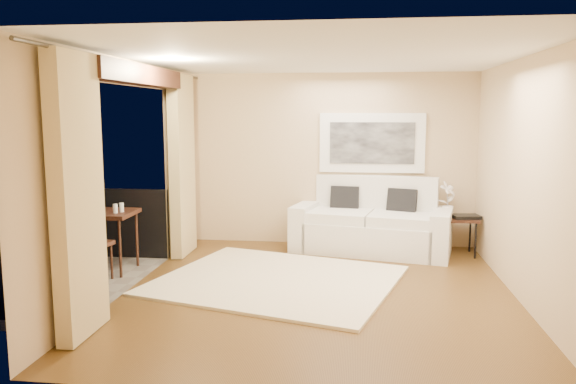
% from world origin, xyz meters
% --- Properties ---
extents(floor, '(5.00, 5.00, 0.00)m').
position_xyz_m(floor, '(0.00, 0.00, 0.00)').
color(floor, brown).
rests_on(floor, ground).
extents(room_shell, '(5.00, 6.40, 5.00)m').
position_xyz_m(room_shell, '(-2.13, 0.00, 2.52)').
color(room_shell, white).
rests_on(room_shell, ground).
extents(balcony, '(1.81, 2.60, 1.17)m').
position_xyz_m(balcony, '(-3.31, 0.00, 0.18)').
color(balcony, '#605B56').
rests_on(balcony, ground).
extents(curtains, '(0.16, 4.80, 2.64)m').
position_xyz_m(curtains, '(-2.11, 0.00, 1.34)').
color(curtains, '#D2BB81').
rests_on(curtains, ground).
extents(artwork, '(1.62, 0.07, 0.92)m').
position_xyz_m(artwork, '(0.65, 2.46, 1.62)').
color(artwork, white).
rests_on(artwork, room_shell).
extents(rug, '(3.35, 3.10, 0.04)m').
position_xyz_m(rug, '(-0.54, 0.34, 0.02)').
color(rug, '#F7EAC7').
rests_on(rug, floor).
extents(sofa, '(2.47, 1.45, 1.11)m').
position_xyz_m(sofa, '(0.67, 2.10, 0.39)').
color(sofa, white).
rests_on(sofa, floor).
extents(side_table, '(0.51, 0.51, 0.56)m').
position_xyz_m(side_table, '(1.93, 2.00, 0.50)').
color(side_table, black).
rests_on(side_table, floor).
extents(tray, '(0.42, 0.34, 0.05)m').
position_xyz_m(tray, '(2.02, 1.95, 0.58)').
color(tray, black).
rests_on(tray, side_table).
extents(orchid, '(0.33, 0.31, 0.52)m').
position_xyz_m(orchid, '(1.77, 2.14, 0.82)').
color(orchid, white).
rests_on(orchid, side_table).
extents(bistro_table, '(0.69, 0.69, 0.80)m').
position_xyz_m(bistro_table, '(-2.82, 0.55, 0.72)').
color(bistro_table, black).
rests_on(bistro_table, balcony).
extents(balcony_chair_far, '(0.52, 0.52, 1.02)m').
position_xyz_m(balcony_chair_far, '(-2.86, -0.05, 0.59)').
color(balcony_chair_far, black).
rests_on(balcony_chair_far, balcony).
extents(balcony_chair_near, '(0.49, 0.49, 0.93)m').
position_xyz_m(balcony_chair_near, '(-3.20, -0.56, 0.54)').
color(balcony_chair_near, black).
rests_on(balcony_chair_near, balcony).
extents(ice_bucket, '(0.18, 0.18, 0.20)m').
position_xyz_m(ice_bucket, '(-3.01, 0.66, 0.90)').
color(ice_bucket, white).
rests_on(ice_bucket, bistro_table).
extents(candle, '(0.06, 0.06, 0.07)m').
position_xyz_m(candle, '(-2.79, 0.73, 0.84)').
color(candle, red).
rests_on(candle, bistro_table).
extents(vase, '(0.04, 0.04, 0.18)m').
position_xyz_m(vase, '(-2.84, 0.35, 0.89)').
color(vase, white).
rests_on(vase, bistro_table).
extents(glass_a, '(0.06, 0.06, 0.12)m').
position_xyz_m(glass_a, '(-2.66, 0.45, 0.86)').
color(glass_a, white).
rests_on(glass_a, bistro_table).
extents(glass_b, '(0.06, 0.06, 0.12)m').
position_xyz_m(glass_b, '(-2.62, 0.54, 0.86)').
color(glass_b, silver).
rests_on(glass_b, bistro_table).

